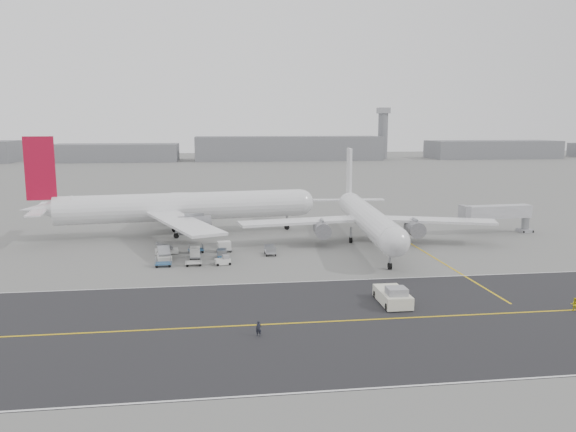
{
  "coord_description": "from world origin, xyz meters",
  "views": [
    {
      "loc": [
        -4.98,
        -75.21,
        21.23
      ],
      "look_at": [
        6.71,
        12.0,
        6.8
      ],
      "focal_mm": 35.0,
      "sensor_mm": 36.0,
      "label": 1
    }
  ],
  "objects": [
    {
      "name": "jet_bridge",
      "position": [
        49.92,
        26.71,
        4.0
      ],
      "size": [
        15.3,
        3.96,
        5.73
      ],
      "rotation": [
        0.0,
        0.0,
        0.08
      ],
      "color": "gray",
      "rests_on": "ground"
    },
    {
      "name": "ground_crew_a",
      "position": [
        -0.74,
        -21.23,
        0.81
      ],
      "size": [
        0.66,
        0.51,
        1.62
      ],
      "primitive_type": "imported",
      "rotation": [
        0.0,
        0.0,
        -0.22
      ],
      "color": "black",
      "rests_on": "ground"
    },
    {
      "name": "taxiway",
      "position": [
        5.02,
        -17.98,
        0.01
      ],
      "size": [
        220.0,
        59.0,
        0.03
      ],
      "color": "#2B2C2E",
      "rests_on": "ground"
    },
    {
      "name": "control_tower",
      "position": [
        100.0,
        265.0,
        16.25
      ],
      "size": [
        7.0,
        7.0,
        31.25
      ],
      "color": "gray",
      "rests_on": "ground"
    },
    {
      "name": "ground_crew_b",
      "position": [
        35.87,
        -18.2,
        0.78
      ],
      "size": [
        0.93,
        0.84,
        1.56
      ],
      "primitive_type": "imported",
      "rotation": [
        0.0,
        0.0,
        2.73
      ],
      "color": "gold",
      "rests_on": "ground"
    },
    {
      "name": "horizon_buildings",
      "position": [
        30.0,
        260.0,
        0.0
      ],
      "size": [
        520.0,
        28.0,
        28.0
      ],
      "primitive_type": null,
      "color": "gray",
      "rests_on": "ground"
    },
    {
      "name": "pushback_tug",
      "position": [
        15.96,
        -13.14,
        1.0
      ],
      "size": [
        3.17,
        8.5,
        2.43
      ],
      "rotation": [
        0.0,
        0.0,
        -0.01
      ],
      "color": "silver",
      "rests_on": "ground"
    },
    {
      "name": "airliner_b",
      "position": [
        22.19,
        21.38,
        4.67
      ],
      "size": [
        46.25,
        46.92,
        16.18
      ],
      "rotation": [
        0.0,
        0.0,
        -0.08
      ],
      "color": "white",
      "rests_on": "ground"
    },
    {
      "name": "gse_cluster",
      "position": [
        -8.12,
        13.29,
        0.0
      ],
      "size": [
        18.17,
        17.67,
        1.89
      ],
      "primitive_type": null,
      "rotation": [
        0.0,
        0.0,
        0.1
      ],
      "color": "#9C9CA2",
      "rests_on": "ground"
    },
    {
      "name": "airliner_a",
      "position": [
        -12.17,
        33.43,
        5.5
      ],
      "size": [
        55.25,
        54.36,
        19.1
      ],
      "rotation": [
        0.0,
        0.0,
        1.69
      ],
      "color": "white",
      "rests_on": "ground"
    },
    {
      "name": "ground",
      "position": [
        0.0,
        0.0,
        0.0
      ],
      "size": [
        700.0,
        700.0,
        0.0
      ],
      "primitive_type": "plane",
      "color": "gray",
      "rests_on": "ground"
    },
    {
      "name": "stray_dolly",
      "position": [
        4.05,
        14.16,
        0.0
      ],
      "size": [
        1.72,
        2.72,
        1.65
      ],
      "primitive_type": null,
      "rotation": [
        0.0,
        0.0,
        0.02
      ],
      "color": "silver",
      "rests_on": "ground"
    }
  ]
}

